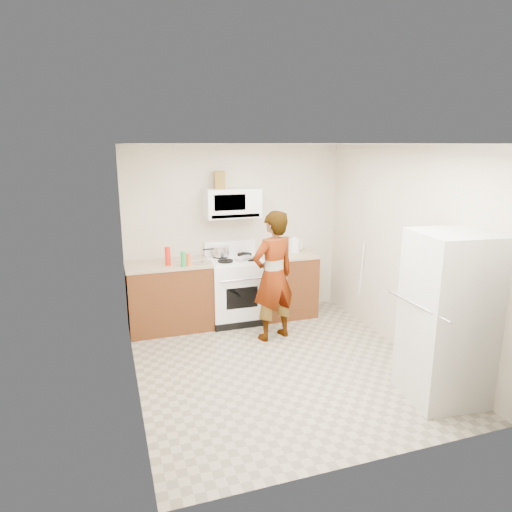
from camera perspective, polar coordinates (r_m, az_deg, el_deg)
name	(u,v)px	position (r m, az deg, el deg)	size (l,w,h in m)	color
floor	(279,364)	(5.47, 2.90, -13.36)	(3.60, 3.60, 0.00)	gray
back_wall	(236,232)	(6.68, -2.55, 3.04)	(3.20, 0.02, 2.50)	beige
right_wall	(403,250)	(5.79, 17.89, 0.69)	(0.02, 3.60, 2.50)	beige
cabinet_left	(170,297)	(6.40, -10.75, -5.10)	(1.12, 0.62, 0.90)	#5E3116
counter_left	(168,264)	(6.26, -10.94, -1.05)	(1.14, 0.64, 0.04)	tan
cabinet_right	(286,285)	(6.82, 3.73, -3.69)	(0.80, 0.62, 0.90)	#5E3116
counter_right	(286,255)	(6.69, 3.79, 0.13)	(0.82, 0.64, 0.04)	tan
gas_range	(235,288)	(6.56, -2.58, -4.07)	(0.76, 0.65, 1.13)	white
microwave	(232,203)	(6.41, -3.01, 6.65)	(0.76, 0.38, 0.40)	white
person	(273,276)	(5.86, 2.18, -2.53)	(0.62, 0.41, 1.70)	tan
fridge	(447,318)	(4.86, 22.80, -7.13)	(0.70, 0.70, 1.70)	beige
kettle	(294,245)	(6.80, 4.79, 1.33)	(0.16, 0.16, 0.20)	white
jug	(220,180)	(6.38, -4.59, 9.48)	(0.14, 0.14, 0.24)	brown
saucepan	(221,251)	(6.49, -4.43, 0.60)	(0.24, 0.24, 0.13)	silver
tray	(245,259)	(6.31, -1.44, -0.34)	(0.25, 0.16, 0.05)	white
bottle_spray	(168,256)	(6.12, -10.98, -0.03)	(0.07, 0.07, 0.25)	red
bottle_hot_sauce	(188,260)	(6.06, -8.45, -0.45)	(0.06, 0.06, 0.17)	#FA561B
bottle_green_cap	(183,259)	(6.02, -9.11, -0.40)	(0.06, 0.06, 0.20)	#1A8F3E
pot_lid	(202,263)	(6.19, -6.75, -0.84)	(0.26, 0.26, 0.01)	silver
broom	(361,281)	(6.68, 12.94, -3.04)	(0.03, 0.03, 1.20)	white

